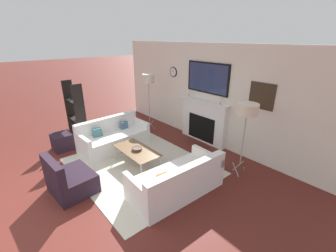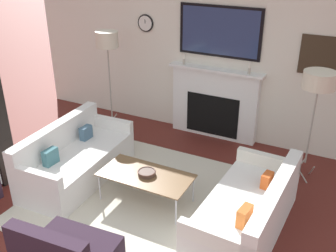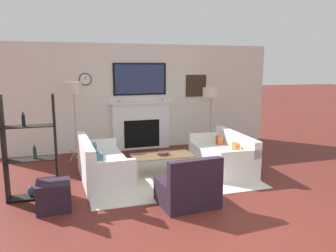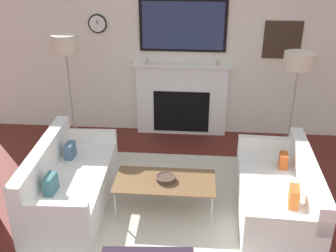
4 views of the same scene
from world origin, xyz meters
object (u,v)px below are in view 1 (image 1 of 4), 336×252
couch_right (177,181)px  armchair (69,180)px  couch_left (113,138)px  ottoman (63,142)px  decorative_bowl (137,149)px  floor_lamp_left (148,79)px  shelf_unit (76,115)px  coffee_table (137,151)px  floor_lamp_right (247,110)px

couch_right → armchair: (-1.38, -1.55, -0.01)m
couch_left → couch_right: 2.54m
ottoman → armchair: bearing=-13.5°
decorative_bowl → floor_lamp_left: (-1.60, 1.54, 1.19)m
shelf_unit → coffee_table: bearing=11.8°
armchair → floor_lamp_left: (-1.55, 3.06, 1.38)m
couch_right → floor_lamp_right: size_ratio=1.14×
couch_left → ottoman: (-0.83, -1.08, -0.07)m
floor_lamp_left → ottoman: floor_lamp_left is taller
couch_left → armchair: same height
armchair → floor_lamp_right: size_ratio=0.56×
floor_lamp_left → floor_lamp_right: floor_lamp_left is taller
floor_lamp_left → decorative_bowl: bearing=-43.9°
decorative_bowl → floor_lamp_right: size_ratio=0.15×
shelf_unit → ottoman: (0.33, -0.56, -0.56)m
couch_left → decorative_bowl: (1.20, -0.03, 0.16)m
coffee_table → shelf_unit: 2.43m
decorative_bowl → floor_lamp_left: size_ratio=0.13×
armchair → coffee_table: bearing=88.9°
couch_right → armchair: armchair is taller
armchair → shelf_unit: size_ratio=0.53×
floor_lamp_left → coffee_table: bearing=-44.1°
coffee_table → ottoman: size_ratio=2.43×
couch_right → shelf_unit: shelf_unit is taller
floor_lamp_left → ottoman: (-0.43, -2.59, -1.42)m
armchair → couch_left: bearing=126.7°
couch_right → decorative_bowl: couch_right is taller
decorative_bowl → shelf_unit: (-2.36, -0.49, 0.33)m
armchair → coffee_table: armchair is taller
coffee_table → ottoman: 2.28m
coffee_table → decorative_bowl: 0.06m
armchair → ottoman: 2.04m
coffee_table → shelf_unit: bearing=-168.2°
coffee_table → floor_lamp_left: bearing=135.9°
couch_left → decorative_bowl: couch_left is taller
ottoman → floor_lamp_right: bearing=34.5°
armchair → floor_lamp_right: (1.78, 3.06, 1.21)m
coffee_table → decorative_bowl: bearing=9.0°
couch_left → floor_lamp_right: size_ratio=1.14×
floor_lamp_left → shelf_unit: 2.33m
couch_left → coffee_table: (1.19, -0.03, 0.10)m
couch_right → armchair: bearing=-131.7°
armchair → ottoman: bearing=166.5°
armchair → ottoman: armchair is taller
couch_right → couch_left: bearing=180.0°
couch_right → ottoman: couch_right is taller
floor_lamp_left → armchair: bearing=-63.1°
couch_left → decorative_bowl: bearing=-1.4°
couch_left → armchair: (1.16, -1.55, -0.02)m
armchair → decorative_bowl: bearing=88.4°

